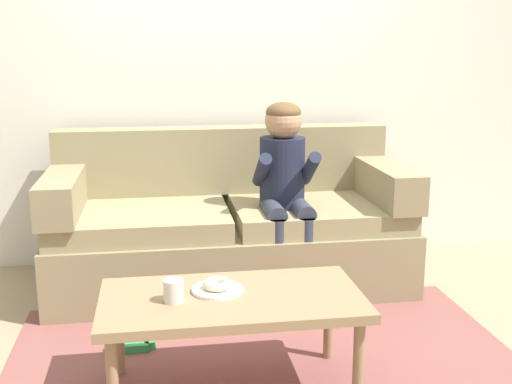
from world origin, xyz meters
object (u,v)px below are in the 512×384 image
couch (229,229)px  coffee_table (232,306)px  toy_controller (132,347)px  mug (173,291)px  donut (217,284)px  person_child (285,180)px

couch → coffee_table: (-0.14, -1.27, 0.05)m
toy_controller → coffee_table: bearing=-20.5°
couch → mug: bearing=-105.9°
donut → mug: size_ratio=1.33×
couch → coffee_table: couch is taller
mug → toy_controller: bearing=113.0°
couch → donut: 1.23m
coffee_table → person_child: 1.18m
coffee_table → toy_controller: 0.70m
coffee_table → mug: (-0.23, -0.03, 0.09)m
mug → toy_controller: mug is taller
coffee_table → toy_controller: size_ratio=4.66×
coffee_table → donut: donut is taller
couch → mug: size_ratio=22.99×
couch → donut: couch is taller
person_child → toy_controller: 1.25m
couch → toy_controller: 1.05m
donut → toy_controller: (-0.37, 0.38, -0.44)m
couch → donut: (-0.19, -1.21, 0.13)m
person_child → toy_controller: size_ratio=4.87×
couch → toy_controller: couch is taller
coffee_table → person_child: (0.43, 1.06, 0.29)m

